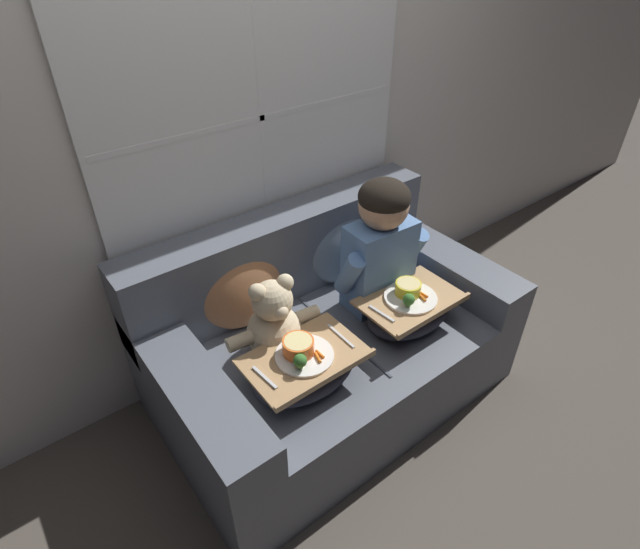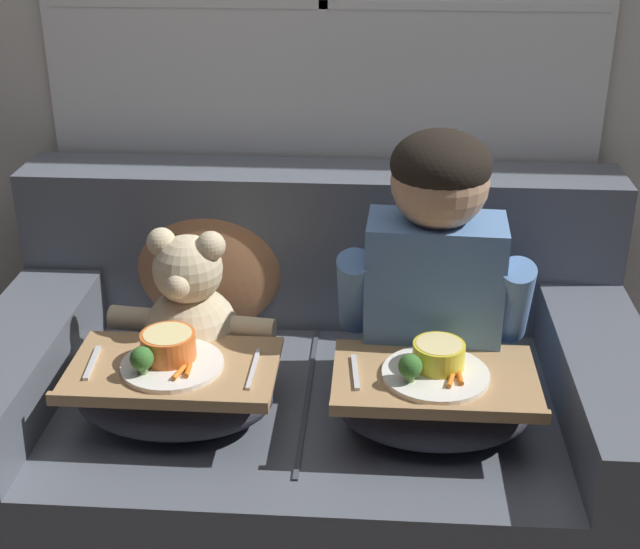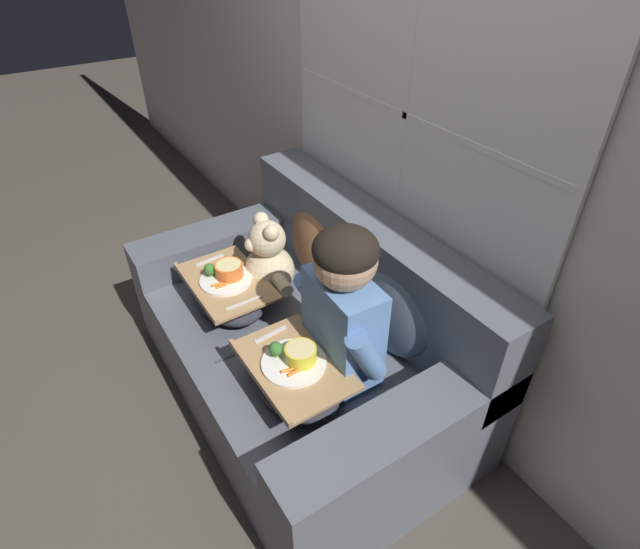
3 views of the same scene
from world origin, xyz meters
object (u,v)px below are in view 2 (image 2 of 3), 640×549
at_px(throw_pillow_behind_teddy, 210,257).
at_px(child_figure, 436,252).
at_px(throw_pillow_behind_child, 428,263).
at_px(teddy_bear, 190,316).
at_px(couch, 312,408).
at_px(lap_tray_teddy, 174,391).
at_px(lap_tray_child, 434,401).

relative_size(throw_pillow_behind_teddy, child_figure, 0.67).
bearing_deg(throw_pillow_behind_child, teddy_bear, -155.18).
bearing_deg(throw_pillow_behind_child, couch, -141.62).
relative_size(throw_pillow_behind_child, lap_tray_teddy, 0.95).
xyz_separation_m(lap_tray_child, lap_tray_teddy, (-0.60, -0.00, 0.00)).
relative_size(couch, child_figure, 2.50).
bearing_deg(couch, throw_pillow_behind_child, 38.38).
relative_size(teddy_bear, lap_tray_teddy, 0.90).
distance_m(child_figure, lap_tray_teddy, 0.69).
bearing_deg(teddy_bear, lap_tray_teddy, -90.09).
height_order(teddy_bear, lap_tray_teddy, teddy_bear).
bearing_deg(throw_pillow_behind_teddy, lap_tray_child, -39.29).
height_order(throw_pillow_behind_teddy, lap_tray_teddy, throw_pillow_behind_teddy).
xyz_separation_m(throw_pillow_behind_teddy, child_figure, (0.59, -0.27, 0.15)).
height_order(couch, teddy_bear, couch).
bearing_deg(child_figure, couch, 173.20).
xyz_separation_m(throw_pillow_behind_child, lap_tray_child, (-0.00, -0.49, -0.12)).
bearing_deg(teddy_bear, lap_tray_child, -19.53).
distance_m(child_figure, lap_tray_child, 0.35).
bearing_deg(lap_tray_child, throw_pillow_behind_teddy, 140.71).
xyz_separation_m(teddy_bear, lap_tray_child, (0.60, -0.21, -0.08)).
height_order(couch, throw_pillow_behind_teddy, couch).
xyz_separation_m(throw_pillow_behind_teddy, lap_tray_teddy, (-0.00, -0.49, -0.12)).
distance_m(throw_pillow_behind_teddy, child_figure, 0.67).
bearing_deg(teddy_bear, throw_pillow_behind_child, 24.82).
xyz_separation_m(child_figure, lap_tray_teddy, (-0.60, -0.22, -0.27)).
height_order(throw_pillow_behind_child, lap_tray_child, throw_pillow_behind_child).
distance_m(couch, throw_pillow_behind_teddy, 0.50).
height_order(throw_pillow_behind_child, teddy_bear, throw_pillow_behind_child).
bearing_deg(child_figure, teddy_bear, -179.59).
relative_size(child_figure, lap_tray_child, 1.42).
relative_size(throw_pillow_behind_child, throw_pillow_behind_teddy, 1.04).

